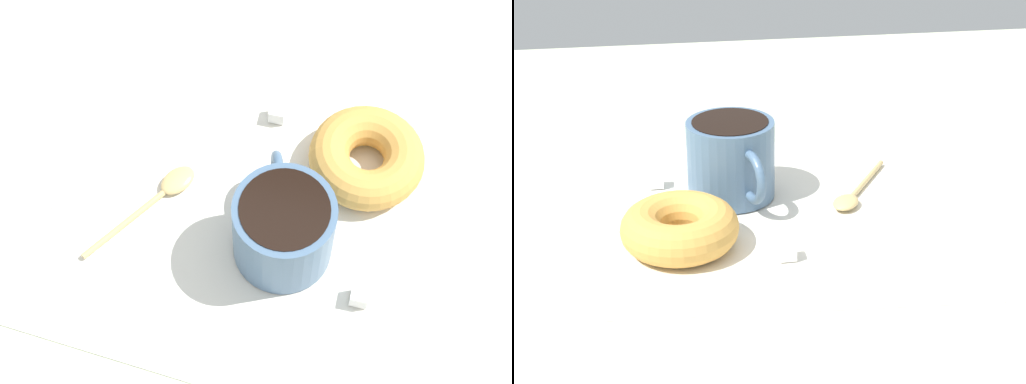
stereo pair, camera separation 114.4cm
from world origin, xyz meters
TOP-DOWN VIEW (x-y plane):
  - ground_plane at (0.00, 0.00)cm, footprint 120.00×120.00cm
  - napkin at (2.16, -0.09)cm, footprint 38.07×38.07cm
  - coffee_cup at (-1.74, -3.41)cm, footprint 11.77×8.86cm
  - donut at (8.08, -9.28)cm, footprint 10.82×10.82cm
  - spoon at (0.99, 8.52)cm, footprint 11.70×8.45cm
  - sugar_cube at (11.69, 0.11)cm, footprint 1.52×1.52cm
  - sugar_cube_extra at (-5.14, -11.04)cm, footprint 1.55×1.55cm

SIDE VIEW (x-z plane):
  - ground_plane at x=0.00cm, z-range -2.00..0.00cm
  - napkin at x=2.16cm, z-range 0.00..0.30cm
  - spoon at x=0.99cm, z-range 0.25..1.15cm
  - sugar_cube at x=11.69cm, z-range 0.30..1.82cm
  - sugar_cube_extra at x=-5.14cm, z-range 0.30..1.85cm
  - donut at x=8.08cm, z-range 0.30..4.12cm
  - coffee_cup at x=-1.74cm, z-range 0.44..8.53cm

